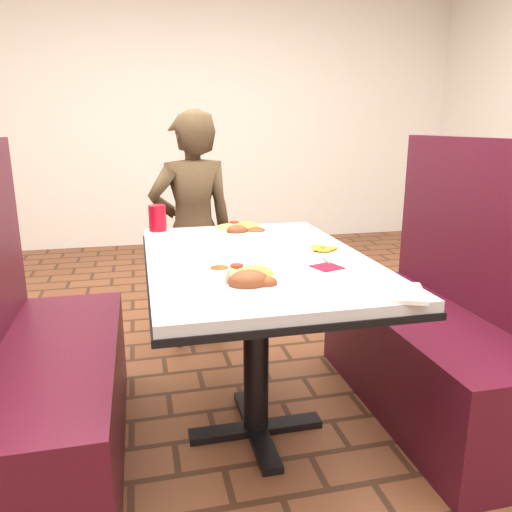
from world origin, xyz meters
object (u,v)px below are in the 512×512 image
at_px(booth_bench_right, 436,339).
at_px(diner_person, 193,232).
at_px(near_dinner_plate, 247,274).
at_px(dining_table, 256,280).
at_px(plantain_plate, 323,250).
at_px(booth_bench_left, 40,382).
at_px(red_tumbler, 157,218).
at_px(far_dinner_plate, 242,227).

height_order(booth_bench_right, diner_person, diner_person).
relative_size(booth_bench_right, near_dinner_plate, 4.17).
relative_size(dining_table, plantain_plate, 7.60).
relative_size(booth_bench_left, near_dinner_plate, 4.17).
height_order(plantain_plate, red_tumbler, red_tumbler).
distance_m(dining_table, red_tumbler, 0.67).
relative_size(dining_table, far_dinner_plate, 4.27).
bearing_deg(booth_bench_right, booth_bench_left, 180.00).
distance_m(diner_person, red_tumbler, 0.47).
xyz_separation_m(dining_table, booth_bench_left, (-0.80, 0.00, -0.32)).
height_order(near_dinner_plate, plantain_plate, near_dinner_plate).
xyz_separation_m(dining_table, far_dinner_plate, (0.03, 0.42, 0.12)).
xyz_separation_m(booth_bench_right, diner_person, (-0.93, 0.95, 0.32)).
distance_m(far_dinner_plate, red_tumbler, 0.39).
bearing_deg(near_dinner_plate, booth_bench_left, 154.94).
xyz_separation_m(booth_bench_right, near_dinner_plate, (-0.90, -0.32, 0.45)).
height_order(dining_table, near_dinner_plate, near_dinner_plate).
xyz_separation_m(near_dinner_plate, red_tumbler, (-0.23, 0.88, 0.03)).
bearing_deg(near_dinner_plate, far_dinner_plate, 79.52).
height_order(booth_bench_left, far_dinner_plate, booth_bench_left).
xyz_separation_m(diner_person, red_tumbler, (-0.20, -0.40, 0.16)).
distance_m(booth_bench_right, plantain_plate, 0.69).
bearing_deg(plantain_plate, booth_bench_left, 179.16).
height_order(booth_bench_left, booth_bench_right, same).
relative_size(plantain_plate, red_tumbler, 1.34).
distance_m(near_dinner_plate, plantain_plate, 0.48).
bearing_deg(red_tumbler, far_dinner_plate, -20.67).
bearing_deg(red_tumbler, plantain_plate, -43.74).
distance_m(dining_table, far_dinner_plate, 0.44).
relative_size(dining_table, booth_bench_right, 1.01).
xyz_separation_m(booth_bench_left, near_dinner_plate, (0.69, -0.32, 0.45)).
distance_m(dining_table, plantain_plate, 0.28).
height_order(booth_bench_left, plantain_plate, booth_bench_left).
bearing_deg(diner_person, near_dinner_plate, 80.85).
height_order(booth_bench_left, near_dinner_plate, booth_bench_left).
relative_size(booth_bench_right, red_tumbler, 10.09).
xyz_separation_m(booth_bench_left, red_tumbler, (0.46, 0.56, 0.48)).
distance_m(booth_bench_left, near_dinner_plate, 0.89).
distance_m(dining_table, diner_person, 0.96).
height_order(near_dinner_plate, far_dinner_plate, near_dinner_plate).
bearing_deg(diner_person, booth_bench_left, 44.71).
distance_m(booth_bench_right, far_dinner_plate, 0.98).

